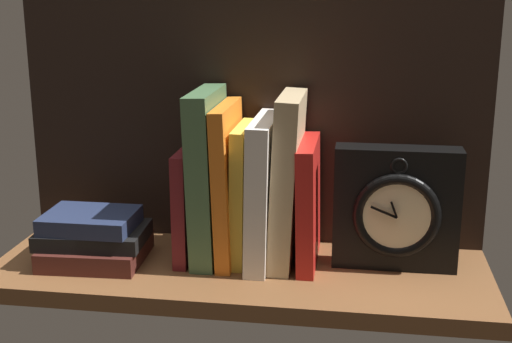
{
  "coord_description": "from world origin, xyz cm",
  "views": [
    {
      "loc": [
        17.14,
        -95.45,
        40.89
      ],
      "look_at": [
        2.01,
        3.34,
        13.83
      ],
      "focal_mm": 48.74,
      "sensor_mm": 36.0,
      "label": 1
    }
  ],
  "objects_px": {
    "book_green_romantic": "(208,175)",
    "book_red_requiem": "(308,203)",
    "book_white_catcher": "(263,190)",
    "book_stack_side": "(94,238)",
    "book_orange_pandolfini": "(229,183)",
    "book_tan_shortstories": "(287,180)",
    "framed_clock": "(396,209)",
    "book_yellow_seinlanguage": "(244,193)",
    "book_maroon_dawkins": "(189,202)"
  },
  "relations": [
    {
      "from": "book_green_romantic",
      "to": "book_red_requiem",
      "type": "xyz_separation_m",
      "value": [
        0.15,
        0.0,
        -0.04
      ]
    },
    {
      "from": "book_orange_pandolfini",
      "to": "book_green_romantic",
      "type": "bearing_deg",
      "value": 180.0
    },
    {
      "from": "book_tan_shortstories",
      "to": "book_stack_side",
      "type": "height_order",
      "value": "book_tan_shortstories"
    },
    {
      "from": "framed_clock",
      "to": "book_stack_side",
      "type": "height_order",
      "value": "framed_clock"
    },
    {
      "from": "book_tan_shortstories",
      "to": "book_orange_pandolfini",
      "type": "bearing_deg",
      "value": 180.0
    },
    {
      "from": "book_tan_shortstories",
      "to": "framed_clock",
      "type": "bearing_deg",
      "value": -1.08
    },
    {
      "from": "framed_clock",
      "to": "book_red_requiem",
      "type": "bearing_deg",
      "value": 178.65
    },
    {
      "from": "book_yellow_seinlanguage",
      "to": "book_stack_side",
      "type": "distance_m",
      "value": 0.24
    },
    {
      "from": "book_orange_pandolfini",
      "to": "book_yellow_seinlanguage",
      "type": "relative_size",
      "value": 1.15
    },
    {
      "from": "book_tan_shortstories",
      "to": "book_stack_side",
      "type": "xyz_separation_m",
      "value": [
        -0.29,
        -0.05,
        -0.09
      ]
    },
    {
      "from": "book_green_romantic",
      "to": "book_red_requiem",
      "type": "relative_size",
      "value": 1.39
    },
    {
      "from": "book_maroon_dawkins",
      "to": "book_yellow_seinlanguage",
      "type": "xyz_separation_m",
      "value": [
        0.09,
        0.0,
        0.02
      ]
    },
    {
      "from": "book_red_requiem",
      "to": "book_stack_side",
      "type": "relative_size",
      "value": 1.14
    },
    {
      "from": "book_white_catcher",
      "to": "book_tan_shortstories",
      "type": "height_order",
      "value": "book_tan_shortstories"
    },
    {
      "from": "book_tan_shortstories",
      "to": "framed_clock",
      "type": "height_order",
      "value": "book_tan_shortstories"
    },
    {
      "from": "book_orange_pandolfini",
      "to": "book_red_requiem",
      "type": "distance_m",
      "value": 0.12
    },
    {
      "from": "book_maroon_dawkins",
      "to": "book_white_catcher",
      "type": "xyz_separation_m",
      "value": [
        0.11,
        0.0,
        0.02
      ]
    },
    {
      "from": "book_orange_pandolfini",
      "to": "framed_clock",
      "type": "bearing_deg",
      "value": -0.7
    },
    {
      "from": "book_maroon_dawkins",
      "to": "book_orange_pandolfini",
      "type": "xyz_separation_m",
      "value": [
        0.06,
        0.0,
        0.03
      ]
    },
    {
      "from": "framed_clock",
      "to": "book_stack_side",
      "type": "distance_m",
      "value": 0.46
    },
    {
      "from": "book_white_catcher",
      "to": "book_yellow_seinlanguage",
      "type": "bearing_deg",
      "value": 180.0
    },
    {
      "from": "book_white_catcher",
      "to": "book_stack_side",
      "type": "bearing_deg",
      "value": -169.5
    },
    {
      "from": "book_stack_side",
      "to": "book_red_requiem",
      "type": "bearing_deg",
      "value": 8.31
    },
    {
      "from": "book_maroon_dawkins",
      "to": "book_tan_shortstories",
      "type": "height_order",
      "value": "book_tan_shortstories"
    },
    {
      "from": "book_orange_pandolfini",
      "to": "book_stack_side",
      "type": "relative_size",
      "value": 1.46
    },
    {
      "from": "book_white_catcher",
      "to": "book_red_requiem",
      "type": "xyz_separation_m",
      "value": [
        0.07,
        0.0,
        -0.02
      ]
    },
    {
      "from": "framed_clock",
      "to": "book_tan_shortstories",
      "type": "bearing_deg",
      "value": 178.92
    },
    {
      "from": "book_green_romantic",
      "to": "book_maroon_dawkins",
      "type": "bearing_deg",
      "value": 180.0
    },
    {
      "from": "book_yellow_seinlanguage",
      "to": "framed_clock",
      "type": "bearing_deg",
      "value": -0.77
    },
    {
      "from": "book_red_requiem",
      "to": "book_maroon_dawkins",
      "type": "bearing_deg",
      "value": 180.0
    },
    {
      "from": "book_orange_pandolfini",
      "to": "book_tan_shortstories",
      "type": "distance_m",
      "value": 0.09
    },
    {
      "from": "book_maroon_dawkins",
      "to": "book_stack_side",
      "type": "bearing_deg",
      "value": -161.23
    },
    {
      "from": "book_red_requiem",
      "to": "framed_clock",
      "type": "relative_size",
      "value": 1.02
    },
    {
      "from": "book_tan_shortstories",
      "to": "book_red_requiem",
      "type": "xyz_separation_m",
      "value": [
        0.03,
        0.0,
        -0.03
      ]
    },
    {
      "from": "book_white_catcher",
      "to": "book_orange_pandolfini",
      "type": "bearing_deg",
      "value": 180.0
    },
    {
      "from": "book_maroon_dawkins",
      "to": "book_green_romantic",
      "type": "distance_m",
      "value": 0.05
    },
    {
      "from": "book_green_romantic",
      "to": "book_white_catcher",
      "type": "height_order",
      "value": "book_green_romantic"
    },
    {
      "from": "book_white_catcher",
      "to": "book_stack_side",
      "type": "height_order",
      "value": "book_white_catcher"
    },
    {
      "from": "book_white_catcher",
      "to": "book_stack_side",
      "type": "xyz_separation_m",
      "value": [
        -0.25,
        -0.05,
        -0.07
      ]
    },
    {
      "from": "framed_clock",
      "to": "book_green_romantic",
      "type": "bearing_deg",
      "value": 179.38
    },
    {
      "from": "framed_clock",
      "to": "book_stack_side",
      "type": "bearing_deg",
      "value": -174.42
    },
    {
      "from": "book_yellow_seinlanguage",
      "to": "book_maroon_dawkins",
      "type": "bearing_deg",
      "value": 180.0
    },
    {
      "from": "book_tan_shortstories",
      "to": "book_red_requiem",
      "type": "height_order",
      "value": "book_tan_shortstories"
    },
    {
      "from": "book_tan_shortstories",
      "to": "book_maroon_dawkins",
      "type": "bearing_deg",
      "value": 180.0
    },
    {
      "from": "book_white_catcher",
      "to": "framed_clock",
      "type": "relative_size",
      "value": 1.2
    },
    {
      "from": "book_green_romantic",
      "to": "book_red_requiem",
      "type": "height_order",
      "value": "book_green_romantic"
    },
    {
      "from": "book_green_romantic",
      "to": "book_tan_shortstories",
      "type": "xyz_separation_m",
      "value": [
        0.12,
        0.0,
        -0.0
      ]
    },
    {
      "from": "book_yellow_seinlanguage",
      "to": "book_tan_shortstories",
      "type": "xyz_separation_m",
      "value": [
        0.06,
        0.0,
        0.02
      ]
    },
    {
      "from": "book_red_requiem",
      "to": "book_white_catcher",
      "type": "bearing_deg",
      "value": 180.0
    },
    {
      "from": "book_white_catcher",
      "to": "book_red_requiem",
      "type": "bearing_deg",
      "value": 0.0
    }
  ]
}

